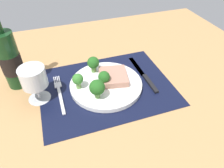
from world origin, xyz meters
TOP-DOWN VIEW (x-y plane):
  - ground_plane at (0.00, 0.00)cm, footprint 140.00×110.00cm
  - placemat at (0.00, 0.00)cm, footprint 45.34×34.51cm
  - plate at (0.00, 0.00)cm, footprint 24.94×24.94cm
  - steak at (3.07, 1.19)cm, footprint 11.27×11.88cm
  - broccoli_front_edge at (-4.63, -5.88)cm, footprint 4.93×4.93cm
  - broccoli_center at (-9.37, 0.59)cm, footprint 3.64×3.64cm
  - broccoli_near_fork at (-0.87, -0.78)cm, footprint 3.95×3.95cm
  - broccoli_near_steak at (-2.27, 7.71)cm, footprint 4.35×4.35cm
  - fork at (-15.92, 1.42)cm, footprint 2.40×19.20cm
  - knife at (15.17, 0.53)cm, footprint 1.80×23.00cm
  - wine_bottle at (-28.89, 11.66)cm, footprint 6.92×6.92cm
  - wine_glass at (-22.43, 1.64)cm, footprint 7.96×7.96cm

SIDE VIEW (x-z plane):
  - ground_plane at x=0.00cm, z-range -3.00..0.00cm
  - placemat at x=0.00cm, z-range 0.00..0.30cm
  - fork at x=-15.92cm, z-range 0.30..0.80cm
  - knife at x=15.17cm, z-range 0.20..1.00cm
  - plate at x=0.00cm, z-range 0.30..1.90cm
  - steak at x=3.07cm, z-range 1.90..4.09cm
  - broccoli_near_fork at x=-0.87cm, z-range 2.50..7.94cm
  - broccoli_center at x=-9.37cm, z-range 2.57..8.12cm
  - broccoli_near_steak at x=-2.27cm, z-range 2.56..8.65cm
  - broccoli_front_edge at x=-4.63cm, z-range 2.63..9.27cm
  - wine_glass at x=-22.43cm, z-range 2.12..14.27cm
  - wine_bottle at x=-28.89cm, z-range -4.57..25.48cm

